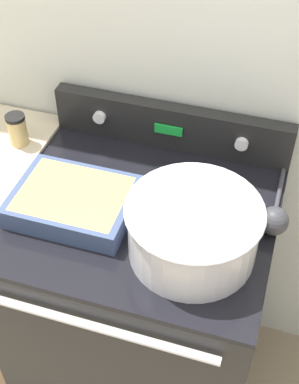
{
  "coord_description": "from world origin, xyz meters",
  "views": [
    {
      "loc": [
        0.34,
        -0.68,
        2.03
      ],
      "look_at": [
        0.02,
        0.35,
        0.99
      ],
      "focal_mm": 50.0,
      "sensor_mm": 36.0,
      "label": 1
    }
  ],
  "objects_px": {
    "casserole_dish": "(74,201)",
    "mixing_bowl": "(193,228)",
    "spice_jar_black_cap": "(17,130)",
    "ladle": "(275,218)"
  },
  "relations": [
    {
      "from": "casserole_dish",
      "to": "ladle",
      "type": "bearing_deg",
      "value": 10.53
    },
    {
      "from": "casserole_dish",
      "to": "spice_jar_black_cap",
      "type": "relative_size",
      "value": 3.15
    },
    {
      "from": "spice_jar_black_cap",
      "to": "casserole_dish",
      "type": "bearing_deg",
      "value": -37.43
    },
    {
      "from": "casserole_dish",
      "to": "spice_jar_black_cap",
      "type": "distance_m",
      "value": 0.36
    },
    {
      "from": "casserole_dish",
      "to": "spice_jar_black_cap",
      "type": "bearing_deg",
      "value": 142.57
    },
    {
      "from": "ladle",
      "to": "spice_jar_black_cap",
      "type": "height_order",
      "value": "spice_jar_black_cap"
    },
    {
      "from": "casserole_dish",
      "to": "mixing_bowl",
      "type": "bearing_deg",
      "value": -8.0
    },
    {
      "from": "mixing_bowl",
      "to": "spice_jar_black_cap",
      "type": "distance_m",
      "value": 0.69
    },
    {
      "from": "mixing_bowl",
      "to": "spice_jar_black_cap",
      "type": "bearing_deg",
      "value": 157.32
    },
    {
      "from": "ladle",
      "to": "spice_jar_black_cap",
      "type": "xyz_separation_m",
      "value": [
        -0.83,
        0.12,
        0.03
      ]
    }
  ]
}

